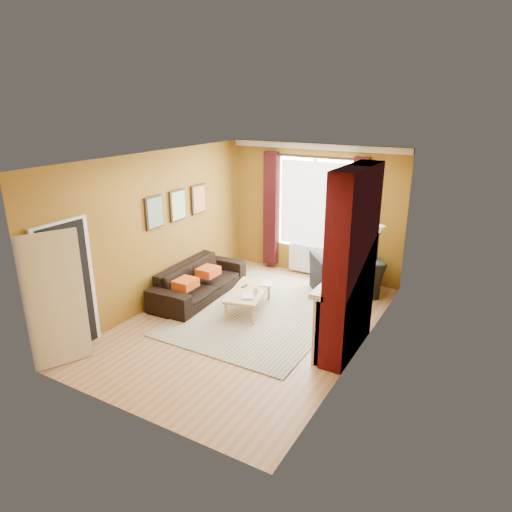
% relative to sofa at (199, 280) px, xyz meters
% --- Properties ---
extents(ground, '(5.50, 5.50, 0.00)m').
position_rel_sofa_xyz_m(ground, '(1.42, -0.52, -0.33)').
color(ground, olive).
rests_on(ground, ground).
extents(room_walls, '(3.82, 5.54, 2.83)m').
position_rel_sofa_xyz_m(room_walls, '(2.06, -0.25, 1.06)').
color(room_walls, brown).
rests_on(room_walls, ground).
extents(striped_rug, '(2.54, 3.51, 0.02)m').
position_rel_sofa_xyz_m(striped_rug, '(1.42, 0.01, -0.32)').
color(striped_rug, teal).
rests_on(striped_rug, ground).
extents(sofa, '(0.98, 2.27, 0.65)m').
position_rel_sofa_xyz_m(sofa, '(0.00, 0.00, 0.00)').
color(sofa, black).
rests_on(sofa, ground).
extents(armchair, '(1.60, 1.57, 0.78)m').
position_rel_sofa_xyz_m(armchair, '(2.42, 1.49, 0.07)').
color(armchair, black).
rests_on(armchair, ground).
extents(coffee_table, '(0.86, 1.30, 0.40)m').
position_rel_sofa_xyz_m(coffee_table, '(1.15, -0.07, 0.03)').
color(coffee_table, tan).
rests_on(coffee_table, ground).
extents(wicker_stool, '(0.45, 0.45, 0.52)m').
position_rel_sofa_xyz_m(wicker_stool, '(2.24, 1.88, -0.07)').
color(wicker_stool, '#A38046').
rests_on(wicker_stool, ground).
extents(floor_lamp, '(0.22, 0.22, 1.44)m').
position_rel_sofa_xyz_m(floor_lamp, '(2.97, 1.60, 0.81)').
color(floor_lamp, black).
rests_on(floor_lamp, ground).
extents(book_a, '(0.31, 0.35, 0.03)m').
position_rel_sofa_xyz_m(book_a, '(1.20, -0.37, 0.09)').
color(book_a, '#999999').
rests_on(book_a, coffee_table).
extents(book_b, '(0.28, 0.33, 0.02)m').
position_rel_sofa_xyz_m(book_b, '(1.20, 0.30, 0.08)').
color(book_b, '#999999').
rests_on(book_b, coffee_table).
extents(mug, '(0.11, 0.11, 0.10)m').
position_rel_sofa_xyz_m(mug, '(1.34, -0.15, 0.12)').
color(mug, '#999999').
rests_on(mug, coffee_table).
extents(tv_remote, '(0.05, 0.15, 0.02)m').
position_rel_sofa_xyz_m(tv_remote, '(1.01, 0.02, 0.08)').
color(tv_remote, '#29292C').
rests_on(tv_remote, coffee_table).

